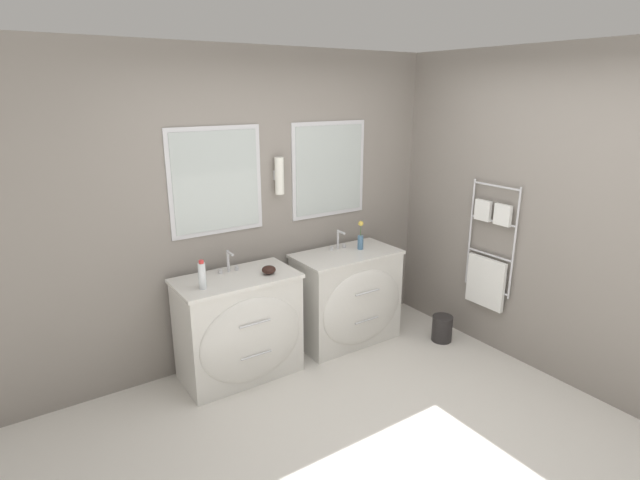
{
  "coord_description": "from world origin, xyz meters",
  "views": [
    {
      "loc": [
        -1.98,
        -1.96,
        2.26
      ],
      "look_at": [
        0.15,
        1.21,
        1.11
      ],
      "focal_mm": 28.0,
      "sensor_mm": 36.0,
      "label": 1
    }
  ],
  "objects_px": {
    "amenity_bowl": "(269,270)",
    "toiletry_bottle": "(202,275)",
    "vanity_left": "(240,327)",
    "vanity_right": "(348,297)",
    "flower_vase": "(361,238)",
    "waste_bin": "(442,328)"
  },
  "relations": [
    {
      "from": "vanity_left",
      "to": "flower_vase",
      "type": "distance_m",
      "value": 1.36
    },
    {
      "from": "amenity_bowl",
      "to": "waste_bin",
      "type": "relative_size",
      "value": 0.46
    },
    {
      "from": "amenity_bowl",
      "to": "vanity_left",
      "type": "bearing_deg",
      "value": 168.17
    },
    {
      "from": "vanity_right",
      "to": "toiletry_bottle",
      "type": "distance_m",
      "value": 1.48
    },
    {
      "from": "vanity_left",
      "to": "toiletry_bottle",
      "type": "distance_m",
      "value": 0.61
    },
    {
      "from": "vanity_left",
      "to": "flower_vase",
      "type": "height_order",
      "value": "flower_vase"
    },
    {
      "from": "vanity_right",
      "to": "waste_bin",
      "type": "relative_size",
      "value": 3.9
    },
    {
      "from": "amenity_bowl",
      "to": "flower_vase",
      "type": "relative_size",
      "value": 0.42
    },
    {
      "from": "vanity_right",
      "to": "flower_vase",
      "type": "bearing_deg",
      "value": 16.26
    },
    {
      "from": "amenity_bowl",
      "to": "toiletry_bottle",
      "type": "bearing_deg",
      "value": -180.0
    },
    {
      "from": "flower_vase",
      "to": "amenity_bowl",
      "type": "bearing_deg",
      "value": -174.29
    },
    {
      "from": "toiletry_bottle",
      "to": "amenity_bowl",
      "type": "height_order",
      "value": "toiletry_bottle"
    },
    {
      "from": "amenity_bowl",
      "to": "waste_bin",
      "type": "distance_m",
      "value": 1.8
    },
    {
      "from": "vanity_right",
      "to": "flower_vase",
      "type": "relative_size",
      "value": 3.59
    },
    {
      "from": "vanity_left",
      "to": "flower_vase",
      "type": "xyz_separation_m",
      "value": [
        1.25,
        0.05,
        0.53
      ]
    },
    {
      "from": "vanity_left",
      "to": "amenity_bowl",
      "type": "distance_m",
      "value": 0.52
    },
    {
      "from": "toiletry_bottle",
      "to": "flower_vase",
      "type": "xyz_separation_m",
      "value": [
        1.55,
        0.1,
        0.0
      ]
    },
    {
      "from": "toiletry_bottle",
      "to": "flower_vase",
      "type": "relative_size",
      "value": 0.82
    },
    {
      "from": "vanity_left",
      "to": "toiletry_bottle",
      "type": "height_order",
      "value": "toiletry_bottle"
    },
    {
      "from": "toiletry_bottle",
      "to": "amenity_bowl",
      "type": "distance_m",
      "value": 0.55
    },
    {
      "from": "waste_bin",
      "to": "vanity_right",
      "type": "bearing_deg",
      "value": 145.81
    },
    {
      "from": "vanity_left",
      "to": "amenity_bowl",
      "type": "bearing_deg",
      "value": -11.83
    }
  ]
}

